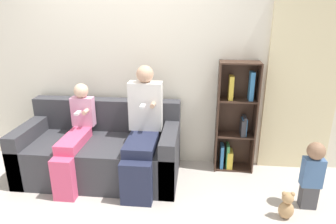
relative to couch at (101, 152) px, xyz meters
name	(u,v)px	position (x,y,z in m)	size (l,w,h in m)	color
ground_plane	(111,201)	(0.26, -0.54, -0.31)	(14.00, 14.00, 0.00)	#BCB2A8
back_wall	(128,65)	(0.26, 0.49, 0.97)	(10.00, 0.06, 2.55)	silver
curtain_panel	(302,87)	(2.36, 0.44, 0.76)	(0.84, 0.04, 2.13)	beige
couch	(101,152)	(0.00, 0.00, 0.00)	(1.86, 0.89, 0.87)	#38383D
adult_seated	(143,128)	(0.54, -0.10, 0.38)	(0.38, 0.82, 1.34)	#232842
child_seated	(75,137)	(-0.24, -0.16, 0.26)	(0.27, 0.84, 1.11)	#DB4C75
toddler_standing	(312,173)	(2.30, -0.41, 0.09)	(0.20, 0.17, 0.73)	#47474C
bookshelf	(236,121)	(1.61, 0.35, 0.33)	(0.47, 0.25, 1.37)	#3D281E
teddy_bear	(287,206)	(2.03, -0.62, -0.17)	(0.15, 0.12, 0.30)	tan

